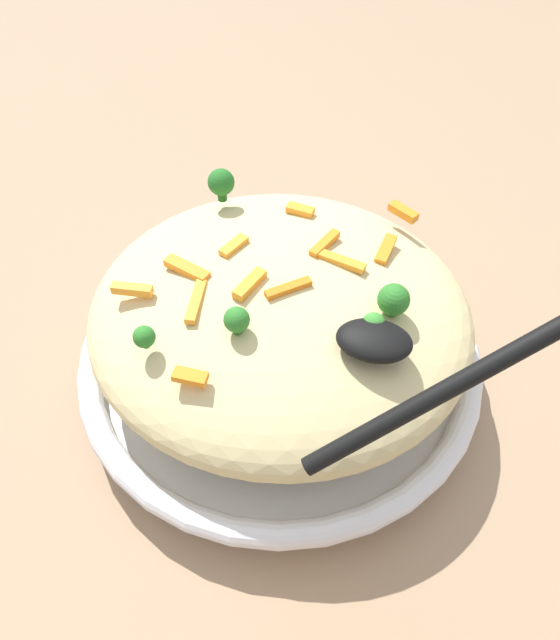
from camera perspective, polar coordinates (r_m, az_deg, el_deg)
name	(u,v)px	position (r m, az deg, el deg)	size (l,w,h in m)	color
ground_plane	(280,375)	(0.60, 0.00, -5.17)	(2.40, 2.40, 0.00)	#9E7F60
serving_bowl	(280,359)	(0.58, 0.00, -3.63)	(0.37, 0.37, 0.05)	silver
pasta_mound	(280,314)	(0.53, 0.00, 0.53)	(0.33, 0.31, 0.09)	#DBC689
carrot_piece_0	(341,261)	(0.51, 5.69, 5.48)	(0.04, 0.01, 0.01)	orange
carrot_piece_1	(403,212)	(0.57, 11.40, 9.84)	(0.03, 0.01, 0.01)	orange
carrot_piece_2	(250,284)	(0.48, -2.85, 3.34)	(0.03, 0.01, 0.01)	orange
carrot_piece_3	(132,289)	(0.50, -13.61, 2.78)	(0.03, 0.01, 0.01)	orange
carrot_piece_4	(288,289)	(0.48, 0.78, 2.92)	(0.04, 0.01, 0.01)	orange
carrot_piece_5	(190,377)	(0.44, -8.37, -5.23)	(0.02, 0.01, 0.01)	orange
carrot_piece_6	(187,269)	(0.51, -8.65, 4.71)	(0.04, 0.01, 0.01)	orange
carrot_piece_7	(234,246)	(0.52, -4.32, 6.90)	(0.03, 0.01, 0.01)	orange
carrot_piece_8	(296,209)	(0.56, 1.48, 10.26)	(0.02, 0.01, 0.01)	orange
carrot_piece_9	(196,302)	(0.48, -7.83, 1.71)	(0.04, 0.01, 0.01)	orange
carrot_piece_10	(325,244)	(0.52, 4.17, 7.09)	(0.04, 0.01, 0.01)	orange
carrot_piece_11	(386,249)	(0.53, 9.83, 6.52)	(0.04, 0.01, 0.01)	orange
broccoli_floret_0	(221,183)	(0.57, -5.50, 12.60)	(0.02, 0.02, 0.03)	#205B1C
broccoli_floret_1	(394,300)	(0.47, 10.53, 1.85)	(0.03, 0.03, 0.03)	#296820
broccoli_floret_2	(373,325)	(0.46, 8.69, -0.43)	(0.02, 0.02, 0.02)	#377928
broccoli_floret_3	(144,337)	(0.46, -12.53, -1.56)	(0.02, 0.02, 0.02)	#296820
broccoli_floret_4	(237,320)	(0.45, -4.05, -0.01)	(0.02, 0.02, 0.03)	#296820
serving_spoon	(396,359)	(0.42, 10.73, -3.63)	(0.15, 0.14, 0.10)	black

